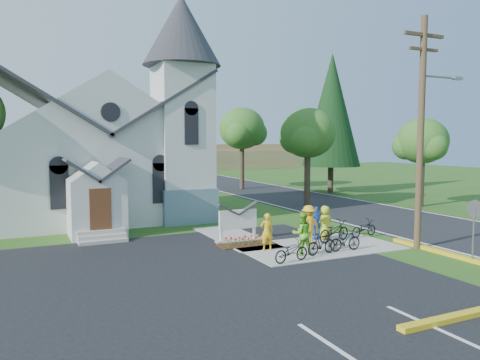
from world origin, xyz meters
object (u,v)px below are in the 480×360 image
cyclist_2 (317,223)px  cyclist_3 (309,225)px  utility_pole (422,125)px  cyclist_1 (302,233)px  church_sign (238,220)px  cyclist_0 (267,232)px  bike_0 (291,251)px  cyclist_4 (325,223)px  bike_1 (322,244)px  stop_sign (475,218)px  bike_2 (334,231)px  bike_3 (345,240)px  bike_4 (364,228)px

cyclist_2 → cyclist_3: (-0.90, -0.65, 0.10)m
utility_pole → cyclist_1: (-5.34, 1.10, -4.47)m
church_sign → utility_pole: utility_pole is taller
cyclist_2 → cyclist_3: 1.11m
cyclist_0 → cyclist_2: (3.15, 0.85, -0.01)m
church_sign → cyclist_0: (0.29, -2.29, -0.17)m
bike_0 → cyclist_4: 4.59m
cyclist_2 → cyclist_4: 0.40m
cyclist_3 → bike_1: bearing=69.3°
stop_sign → bike_2: stop_sign is taller
stop_sign → bike_2: 6.01m
cyclist_3 → cyclist_4: size_ratio=1.10×
cyclist_0 → cyclist_4: bearing=-157.4°
cyclist_1 → cyclist_3: cyclist_3 is taller
bike_1 → cyclist_4: bearing=-46.2°
bike_2 → bike_3: bearing=146.6°
cyclist_4 → bike_1: bearing=57.8°
utility_pole → cyclist_2: (-3.12, 3.25, -4.56)m
cyclist_1 → bike_4: size_ratio=1.10×
cyclist_1 → bike_2: size_ratio=0.93×
stop_sign → cyclist_1: stop_sign is taller
cyclist_2 → bike_2: (0.45, -0.74, -0.29)m
bike_0 → bike_2: bearing=-67.0°
bike_0 → cyclist_2: bearing=-55.6°
bike_0 → cyclist_3: size_ratio=0.89×
utility_pole → cyclist_3: bearing=147.1°
bike_1 → cyclist_1: bearing=57.4°
bike_0 → cyclist_1: (1.00, 0.80, 0.47)m
cyclist_1 → bike_2: cyclist_1 is taller
stop_sign → cyclist_4: stop_sign is taller
stop_sign → cyclist_2: stop_sign is taller
church_sign → bike_4: church_sign is taller
bike_0 → bike_4: (5.68, 2.50, 0.01)m
church_sign → cyclist_1: (1.22, -3.60, -0.09)m
bike_2 → bike_3: size_ratio=1.26×
bike_3 → bike_1: bearing=96.2°
utility_pole → cyclist_0: 8.11m
utility_pole → stop_sign: bearing=-88.5°
cyclist_3 → bike_4: size_ratio=1.11×
stop_sign → utility_pole: bearing=91.5°
bike_0 → bike_4: 6.21m
cyclist_1 → bike_3: bearing=-178.6°
bike_0 → cyclist_1: 1.37m
utility_pole → bike_0: (-6.34, 0.30, -4.94)m
cyclist_0 → bike_3: (2.94, -1.57, -0.35)m
bike_1 → bike_3: (1.27, 0.08, -0.00)m
bike_1 → cyclist_2: cyclist_2 is taller
utility_pole → bike_0: 8.04m
bike_1 → bike_4: size_ratio=0.95×
bike_3 → church_sign: bearing=42.6°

